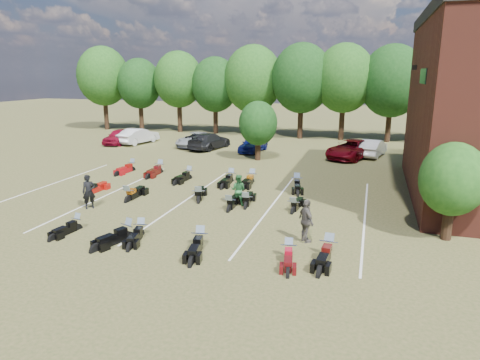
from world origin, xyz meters
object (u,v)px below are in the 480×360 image
at_px(car_0, 120,136).
at_px(motorcycle_14, 160,173).
at_px(motorcycle_7, 90,195).
at_px(car_4, 253,144).
at_px(person_grey, 306,221).
at_px(person_green, 238,190).
at_px(person_black, 89,192).
at_px(motorcycle_3, 128,239).

relative_size(car_0, motorcycle_14, 1.83).
bearing_deg(motorcycle_7, motorcycle_14, -99.91).
height_order(car_4, person_grey, person_grey).
height_order(person_green, motorcycle_7, person_green).
distance_m(person_green, person_grey, 6.12).
xyz_separation_m(person_black, motorcycle_3, (4.32, -3.25, -0.94)).
relative_size(person_green, motorcycle_7, 0.79).
bearing_deg(motorcycle_7, car_4, -106.28).
bearing_deg(motorcycle_7, person_grey, 167.97).
height_order(person_black, motorcycle_3, person_black).
relative_size(car_4, person_grey, 2.24).
relative_size(person_black, motorcycle_14, 0.76).
relative_size(car_0, person_black, 2.42).
distance_m(person_green, motorcycle_7, 9.27).
height_order(motorcycle_3, motorcycle_14, motorcycle_14).
relative_size(person_grey, motorcycle_3, 0.83).
height_order(person_black, person_green, person_black).
bearing_deg(person_grey, motorcycle_3, 67.59).
xyz_separation_m(person_green, person_grey, (4.42, -4.23, 0.09)).
bearing_deg(car_4, person_green, -72.51).
bearing_deg(person_black, car_0, 75.92).
relative_size(car_4, motorcycle_3, 1.85).
height_order(car_4, person_black, person_black).
bearing_deg(person_grey, car_4, -15.43).
height_order(person_grey, motorcycle_7, person_grey).
bearing_deg(car_0, motorcycle_14, -48.80).
distance_m(person_black, motorcycle_3, 5.48).
relative_size(person_grey, motorcycle_7, 0.87).
bearing_deg(person_grey, person_green, 9.29).
bearing_deg(motorcycle_3, person_black, 161.26).
xyz_separation_m(person_green, motorcycle_14, (-7.80, 5.67, -0.87)).
bearing_deg(motorcycle_3, motorcycle_14, 129.25).
bearing_deg(motorcycle_14, person_black, -88.49).
bearing_deg(person_green, motorcycle_14, -35.23).
height_order(person_green, motorcycle_3, person_green).
bearing_deg(motorcycle_14, person_green, -36.24).
xyz_separation_m(car_0, motorcycle_7, (8.66, -16.92, -0.77)).
bearing_deg(car_4, person_grey, -63.49).
xyz_separation_m(motorcycle_3, motorcycle_14, (-4.58, 11.89, 0.00)).
distance_m(person_grey, motorcycle_14, 15.76).
distance_m(car_0, person_black, 21.79).
bearing_deg(motorcycle_7, car_0, -60.40).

